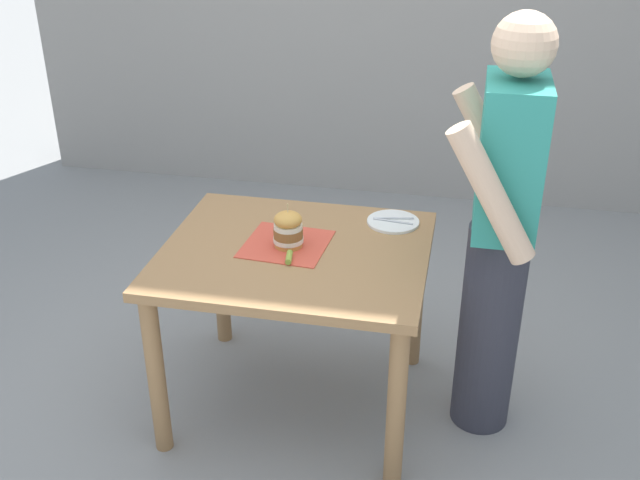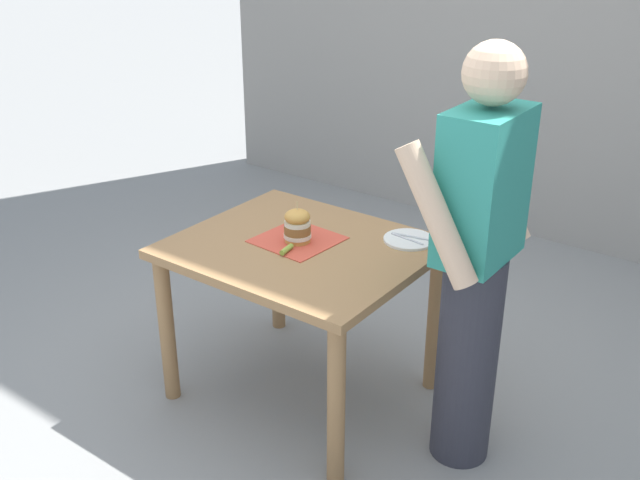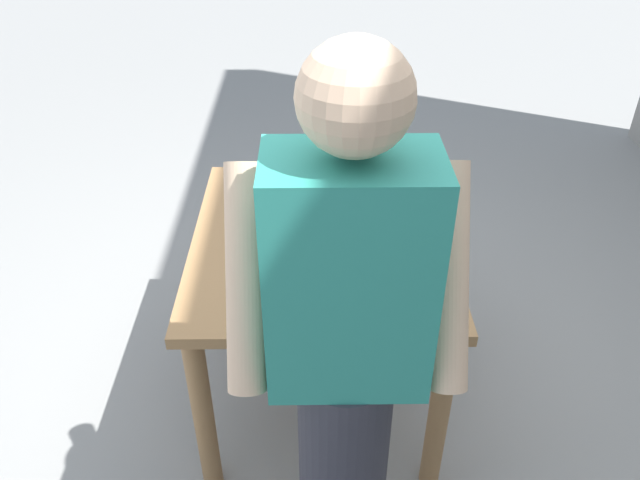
% 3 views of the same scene
% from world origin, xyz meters
% --- Properties ---
extents(ground_plane, '(80.00, 80.00, 0.00)m').
position_xyz_m(ground_plane, '(0.00, 0.00, 0.00)').
color(ground_plane, gray).
extents(patio_table, '(0.90, 1.05, 0.75)m').
position_xyz_m(patio_table, '(0.00, 0.00, 0.63)').
color(patio_table, '#9E7247').
rests_on(patio_table, ground).
extents(serving_paper, '(0.35, 0.35, 0.00)m').
position_xyz_m(serving_paper, '(-0.03, -0.04, 0.76)').
color(serving_paper, '#D64C38').
rests_on(serving_paper, patio_table).
extents(sandwich, '(0.12, 0.12, 0.18)m').
position_xyz_m(sandwich, '(-0.01, -0.03, 0.83)').
color(sandwich, gold).
rests_on(sandwich, serving_paper).
extents(pickle_spear, '(0.08, 0.04, 0.02)m').
position_xyz_m(pickle_spear, '(0.10, 0.00, 0.77)').
color(pickle_spear, '#8EA83D').
rests_on(pickle_spear, serving_paper).
extents(side_plate_with_forks, '(0.22, 0.22, 0.02)m').
position_xyz_m(side_plate_with_forks, '(-0.31, 0.35, 0.76)').
color(side_plate_with_forks, white).
rests_on(side_plate_with_forks, patio_table).
extents(diner_across_table, '(0.55, 0.35, 1.69)m').
position_xyz_m(diner_across_table, '(-0.05, 0.78, 0.88)').
color(diner_across_table, '#33333D').
rests_on(diner_across_table, ground).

